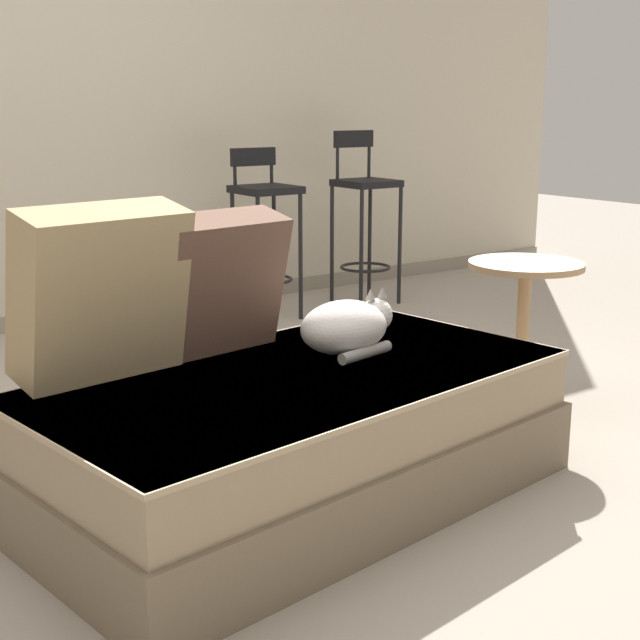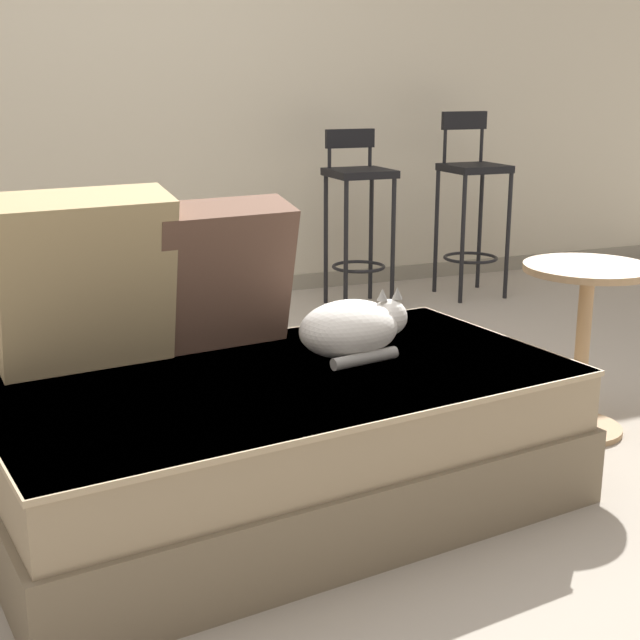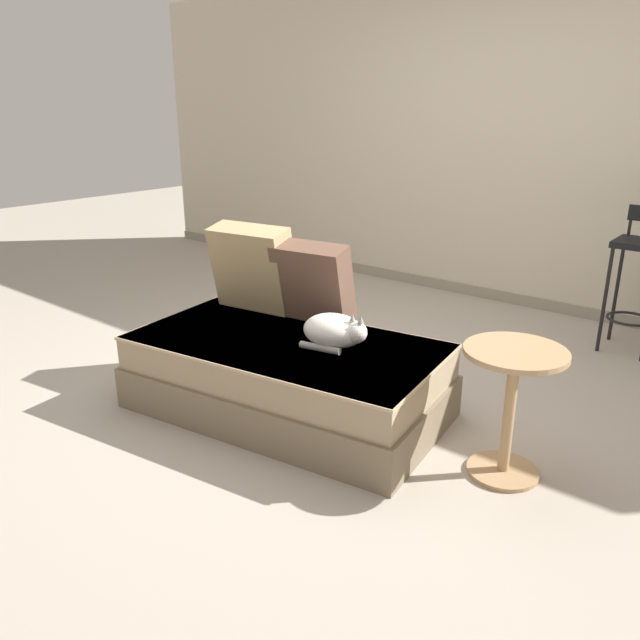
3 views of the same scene
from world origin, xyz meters
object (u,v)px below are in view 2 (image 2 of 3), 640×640
couch (285,441)px  side_table (584,325)px  bar_stool_by_doorway (472,194)px  bar_stool_near_window (358,201)px  cat (353,328)px  throw_pillow_corner (83,281)px  throw_pillow_middle (219,274)px

couch → side_table: bearing=8.1°
bar_stool_by_doorway → side_table: bearing=-110.7°
bar_stool_near_window → cat: bearing=-114.9°
bar_stool_near_window → side_table: 1.95m
couch → cat: cat is taller
throw_pillow_corner → cat: bearing=-13.5°
couch → bar_stool_by_doorway: 2.86m
bar_stool_by_doorway → side_table: (-0.73, -1.95, -0.19)m
cat → bar_stool_by_doorway: (1.64, 2.02, 0.09)m
bar_stool_near_window → bar_stool_by_doorway: 0.71m
bar_stool_near_window → bar_stool_by_doorway: size_ratio=0.92×
cat → bar_stool_near_window: size_ratio=0.39×
couch → throw_pillow_middle: size_ratio=3.77×
couch → bar_stool_near_window: bar_stool_near_window is taller
couch → throw_pillow_corner: 0.73m
throw_pillow_middle → couch: bearing=-75.0°
throw_pillow_corner → bar_stool_by_doorway: 3.02m
couch → throw_pillow_middle: 0.55m
throw_pillow_middle → bar_stool_by_doorway: 2.67m
couch → bar_stool_by_doorway: bar_stool_by_doorway is taller
throw_pillow_corner → bar_stool_by_doorway: bar_stool_by_doorway is taller
bar_stool_by_doorway → throw_pillow_corner: bearing=-142.5°
bar_stool_by_doorway → couch: bearing=-131.9°
bar_stool_near_window → bar_stool_by_doorway: bearing=0.0°
throw_pillow_corner → bar_stool_near_window: (1.68, 1.84, -0.09)m
couch → throw_pillow_middle: (-0.09, 0.33, 0.43)m
cat → bar_stool_near_window: bearing=65.1°
side_table → throw_pillow_middle: bearing=172.4°
bar_stool_near_window → bar_stool_by_doorway: bar_stool_by_doorway is taller
bar_stool_by_doorway → side_table: bar_stool_by_doorway is taller
throw_pillow_corner → bar_stool_near_window: 2.49m
throw_pillow_middle → side_table: size_ratio=0.77×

